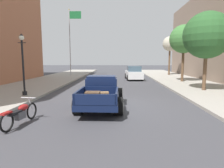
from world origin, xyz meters
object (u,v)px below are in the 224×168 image
Objects in this scene: motorcycle_parked at (20,113)px; street_tree_second at (184,39)px; street_tree_nearest at (207,35)px; street_tree_third at (170,44)px; street_lamp_near at (23,60)px; car_background_white at (134,73)px; hotrod_truck_navy at (102,92)px; flagpole at (71,35)px.

motorcycle_parked is 0.37× the size of street_tree_second.
street_tree_nearest is 14.17m from street_tree_third.
street_lamp_near is at bearing -168.53° from street_tree_nearest.
motorcycle_parked is 0.37× the size of street_tree_nearest.
car_background_white is 0.79× the size of street_tree_third.
hotrod_truck_navy is 0.54× the size of flagpole.
motorcycle_parked is 17.15m from car_background_white.
hotrod_truck_navy is 2.35× the size of motorcycle_parked.
car_background_white is at bearing -135.80° from street_tree_third.
hotrod_truck_navy is 1.29× the size of street_lamp_near.
motorcycle_parked is 0.23× the size of flagpole.
motorcycle_parked is at bearing -81.41° from flagpole.
street_tree_nearest is at bearing -62.23° from car_background_white.
street_tree_third is at bearing 5.64° from flagpole.
street_tree_third is at bearing 66.22° from hotrod_truck_navy.
hotrod_truck_navy is at bearing -113.78° from street_tree_third.
street_tree_nearest is (7.22, 4.62, 3.37)m from hotrod_truck_navy.
car_background_white is 1.14× the size of street_lamp_near.
street_tree_nearest reaches higher than motorcycle_parked.
street_tree_second is at bearing -95.58° from street_tree_third.
hotrod_truck_navy is 0.87× the size of street_tree_nearest.
flagpole is (-8.47, 4.06, 5.00)m from car_background_white.
street_tree_third is at bearing 84.42° from street_tree_second.
motorcycle_parked is 13.06m from street_tree_nearest.
flagpole is at bearing 92.53° from street_lamp_near.
flagpole reaches higher than street_lamp_near.
street_tree_nearest is (9.96, 7.60, 3.69)m from motorcycle_parked.
street_tree_third is at bearing 44.20° from car_background_white.
hotrod_truck_navy is 18.98m from flagpole.
flagpole is 18.30m from street_tree_nearest.
street_tree_second reaches higher than car_background_white.
street_tree_nearest is at bearing -92.16° from street_tree_second.
hotrod_truck_navy is 0.89× the size of street_tree_third.
street_tree_nearest is at bearing 11.47° from street_lamp_near.
hotrod_truck_navy is at bearing -147.36° from street_tree_nearest.
street_tree_second is (13.25, -7.11, -1.33)m from flagpole.
car_background_white is at bearing 78.72° from hotrod_truck_navy.
flagpole is (-5.82, 17.36, 5.02)m from hotrod_truck_navy.
car_background_white is at bearing 147.48° from street_tree_second.
street_tree_third is at bearing 85.78° from street_tree_nearest.
street_tree_second reaches higher than street_lamp_near.
flagpole is at bearing 98.59° from motorcycle_parked.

